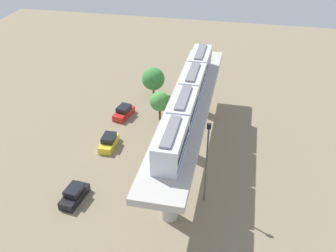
% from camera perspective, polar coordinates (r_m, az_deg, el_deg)
% --- Properties ---
extents(ground_plane, '(120.00, 120.00, 0.00)m').
position_cam_1_polar(ground_plane, '(51.75, 2.90, -4.33)').
color(ground_plane, '#84755B').
extents(viaduct, '(5.20, 35.80, 8.01)m').
position_cam_1_polar(viaduct, '(48.24, 3.10, 1.57)').
color(viaduct, '#B7B2AA').
rests_on(viaduct, ground).
extents(train, '(2.64, 27.45, 3.24)m').
position_cam_1_polar(train, '(45.93, 3.06, 4.61)').
color(train, silver).
rests_on(train, viaduct).
extents(parked_car_black, '(2.33, 4.40, 1.76)m').
position_cam_1_polar(parked_car_black, '(45.87, -13.97, -10.06)').
color(parked_car_black, black).
rests_on(parked_car_black, ground).
extents(parked_car_red, '(2.64, 4.48, 1.76)m').
position_cam_1_polar(parked_car_red, '(60.03, -6.70, 2.08)').
color(parked_car_red, red).
rests_on(parked_car_red, ground).
extents(parked_car_yellow, '(1.87, 4.23, 1.76)m').
position_cam_1_polar(parked_car_yellow, '(53.44, -8.93, -2.40)').
color(parked_car_yellow, yellow).
rests_on(parked_car_yellow, ground).
extents(tree_near_viaduct, '(3.04, 3.04, 4.79)m').
position_cam_1_polar(tree_near_viaduct, '(57.52, -1.27, 3.74)').
color(tree_near_viaduct, brown).
rests_on(tree_near_viaduct, ground).
extents(tree_mid_lot, '(3.88, 3.88, 5.25)m').
position_cam_1_polar(tree_mid_lot, '(64.43, -2.24, 7.15)').
color(tree_mid_lot, brown).
rests_on(tree_mid_lot, ground).
extents(signal_post, '(0.44, 0.28, 10.61)m').
position_cam_1_polar(signal_post, '(41.39, 5.86, -5.24)').
color(signal_post, '#4C4C51').
rests_on(signal_post, ground).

